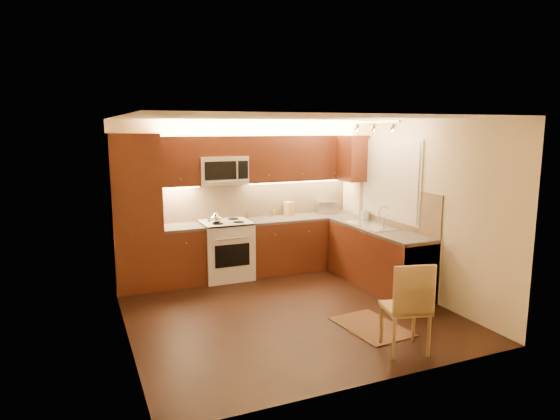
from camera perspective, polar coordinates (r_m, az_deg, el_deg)
name	(u,v)px	position (r m, az deg, el deg)	size (l,w,h in m)	color
floor	(286,311)	(6.54, 0.70, -11.71)	(4.00, 4.00, 0.01)	black
ceiling	(286,118)	(6.09, 0.75, 10.76)	(4.00, 4.00, 0.01)	beige
wall_back	(237,197)	(8.04, -5.05, 1.53)	(4.00, 0.01, 2.50)	beige
wall_front	(376,255)	(4.48, 11.17, -5.17)	(4.00, 0.01, 2.50)	beige
wall_left	(122,230)	(5.70, -18.01, -2.28)	(0.01, 4.00, 2.50)	beige
wall_right	(414,207)	(7.23, 15.39, 0.30)	(0.01, 4.00, 2.50)	beige
pantry	(136,213)	(7.42, -16.51, -0.31)	(0.70, 0.60, 2.30)	#461E0F
base_cab_back_left	(183,256)	(7.67, -11.33, -5.28)	(0.62, 0.60, 0.86)	#461E0F
counter_back_left	(182,227)	(7.57, -11.44, -1.99)	(0.62, 0.60, 0.04)	#383632
base_cab_back_right	(302,244)	(8.30, 2.53, -3.95)	(1.92, 0.60, 0.86)	#461E0F
counter_back_right	(302,218)	(8.21, 2.56, -0.90)	(1.92, 0.60, 0.04)	#383632
base_cab_right	(378,258)	(7.53, 11.41, -5.55)	(0.60, 2.00, 0.86)	#461E0F
counter_right	(379,229)	(7.43, 11.53, -2.20)	(0.60, 2.00, 0.04)	#383632
dishwasher	(407,271)	(6.99, 14.68, -6.88)	(0.58, 0.60, 0.84)	silver
backsplash_back	(257,199)	(8.15, -2.69, 1.31)	(3.30, 0.02, 0.60)	tan
backsplash_right	(396,207)	(7.54, 13.43, 0.37)	(0.02, 2.00, 0.60)	tan
upper_cab_back_left	(178,161)	(7.55, -11.89, 5.60)	(0.62, 0.35, 0.75)	#461E0F
upper_cab_back_right	(299,158)	(8.20, 2.23, 6.11)	(1.92, 0.35, 0.75)	#461E0F
upper_cab_bridge	(221,146)	(7.71, -6.88, 7.46)	(0.76, 0.35, 0.31)	#461E0F
upper_cab_right_corner	(353,158)	(8.20, 8.51, 6.01)	(0.35, 0.50, 0.75)	#461E0F
stove	(226,250)	(7.80, -6.32, -4.67)	(0.76, 0.65, 0.92)	silver
microwave	(222,170)	(7.72, -6.79, 4.67)	(0.76, 0.38, 0.44)	silver
window_frame	(391,179)	(7.61, 12.84, 3.51)	(0.03, 1.44, 1.24)	silver
window_blinds	(390,179)	(7.59, 12.72, 3.51)	(0.02, 1.36, 1.16)	silver
sink	(374,221)	(7.53, 10.91, -1.28)	(0.52, 0.86, 0.15)	silver
faucet	(384,215)	(7.62, 12.05, -0.62)	(0.20, 0.04, 0.30)	silver
track_light_bar	(374,122)	(7.19, 10.96, 10.11)	(0.04, 1.20, 0.03)	silver
kettle	(216,217)	(7.53, -7.54, -0.86)	(0.17, 0.17, 0.20)	silver
toaster_oven	(326,207)	(8.52, 5.46, 0.35)	(0.37, 0.27, 0.22)	silver
knife_block	(289,209)	(8.27, 1.03, 0.16)	(0.11, 0.17, 0.23)	#A27C49
spice_jar_a	(270,214)	(8.13, -1.22, -0.47)	(0.05, 0.05, 0.11)	silver
spice_jar_b	(247,216)	(8.04, -3.85, -0.66)	(0.05, 0.05, 0.09)	brown
spice_jar_c	(263,215)	(8.03, -2.06, -0.63)	(0.05, 0.05, 0.10)	silver
spice_jar_d	(274,213)	(8.24, -0.67, -0.36)	(0.04, 0.04, 0.10)	olive
soap_bottle	(365,213)	(8.08, 9.91, -0.31)	(0.09, 0.10, 0.21)	white
rug	(371,327)	(6.14, 10.66, -13.29)	(0.63, 0.94, 0.01)	black
dining_chair	(405,306)	(5.46, 14.47, -10.81)	(0.44, 0.44, 1.00)	#A27C49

